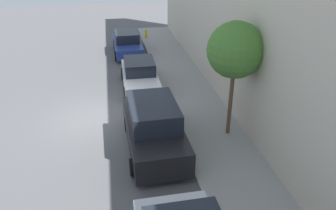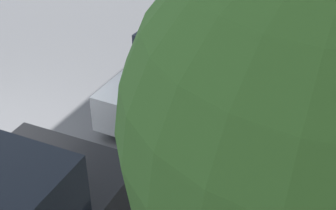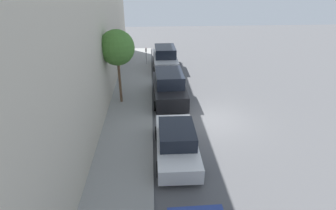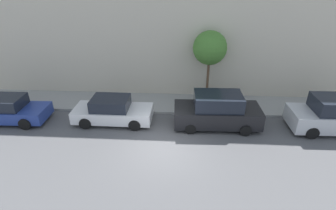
# 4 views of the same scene
# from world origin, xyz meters

# --- Properties ---
(ground_plane) EXTENTS (60.00, 60.00, 0.00)m
(ground_plane) POSITION_xyz_m (0.00, 0.00, 0.00)
(ground_plane) COLOR #515154
(sidewalk) EXTENTS (2.72, 32.00, 0.15)m
(sidewalk) POSITION_xyz_m (4.86, 0.00, 0.07)
(sidewalk) COLOR gray
(sidewalk) RESTS_ON ground_plane
(building_facade) EXTENTS (2.00, 32.00, 10.20)m
(building_facade) POSITION_xyz_m (7.22, 0.00, 5.10)
(building_facade) COLOR beige
(building_facade) RESTS_ON ground_plane
(parked_suv_nearest) EXTENTS (2.08, 4.83, 1.98)m
(parked_suv_nearest) POSITION_xyz_m (2.28, -9.26, 0.93)
(parked_suv_nearest) COLOR #B7BABF
(parked_suv_nearest) RESTS_ON ground_plane
(parked_suv_second) EXTENTS (2.10, 4.85, 1.98)m
(parked_suv_second) POSITION_xyz_m (2.35, -2.85, 0.93)
(parked_suv_second) COLOR black
(parked_suv_second) RESTS_ON ground_plane
(parked_sedan_third) EXTENTS (1.92, 4.51, 1.54)m
(parked_sedan_third) POSITION_xyz_m (2.41, 3.14, 0.72)
(parked_sedan_third) COLOR silver
(parked_sedan_third) RESTS_ON ground_plane
(parked_sedan_fourth) EXTENTS (1.92, 4.53, 1.54)m
(parked_sedan_fourth) POSITION_xyz_m (2.14, 9.28, 0.72)
(parked_sedan_fourth) COLOR navy
(parked_sedan_fourth) RESTS_ON ground_plane
(street_tree) EXTENTS (2.12, 2.12, 4.60)m
(street_tree) POSITION_xyz_m (5.49, -2.50, 3.68)
(street_tree) COLOR brown
(street_tree) RESTS_ON sidewalk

